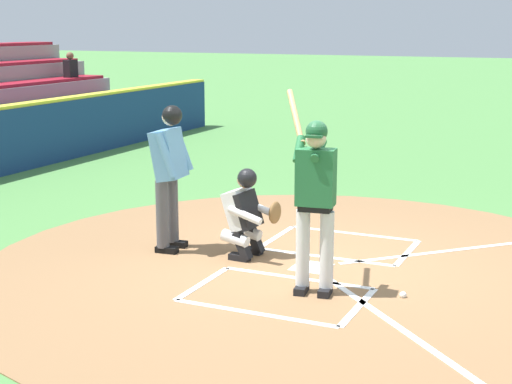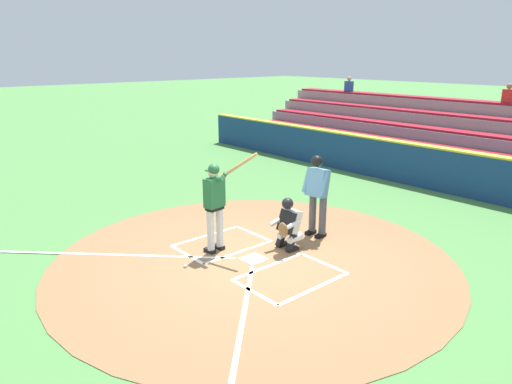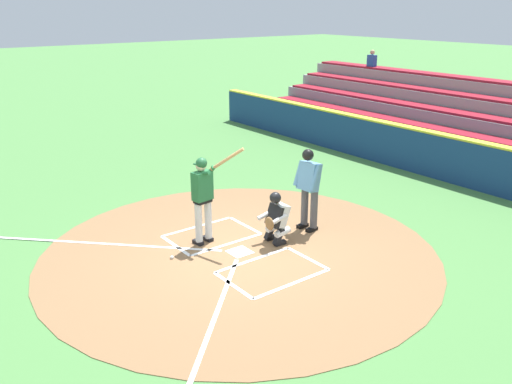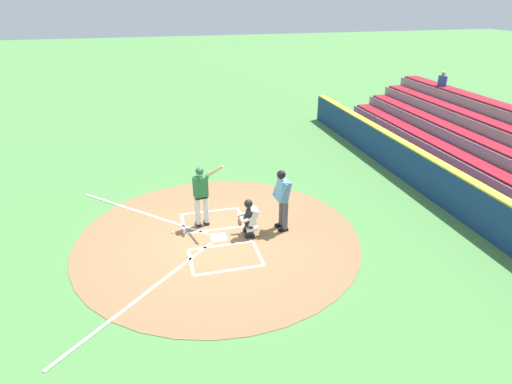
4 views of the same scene
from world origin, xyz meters
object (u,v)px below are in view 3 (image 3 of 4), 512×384
Objects in this scene: baseball at (172,257)px; plate_umpire at (309,184)px; catcher at (276,217)px; batter at (203,194)px.

plate_umpire is at bearing -99.32° from baseball.
plate_umpire reaches higher than baseball.
plate_umpire is 25.20× the size of baseball.
catcher reaches higher than baseball.
baseball is at bearing 105.00° from batter.
catcher is 15.27× the size of baseball.
baseball is (-0.25, 0.92, -1.06)m from batter.
catcher is at bearing 96.93° from plate_umpire.
batter is 2.35m from plate_umpire.
batter reaches higher than baseball.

